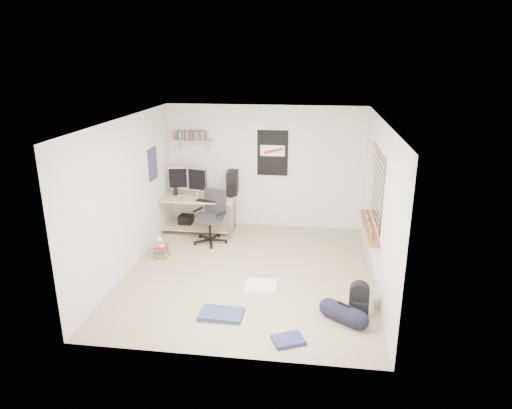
# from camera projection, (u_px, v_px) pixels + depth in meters

# --- Properties ---
(floor) EXTENTS (4.00, 4.50, 0.01)m
(floor) POSITION_uv_depth(u_px,v_px,m) (249.00, 272.00, 7.55)
(floor) COLOR gray
(floor) RESTS_ON ground
(ceiling) EXTENTS (4.00, 4.50, 0.01)m
(ceiling) POSITION_uv_depth(u_px,v_px,m) (248.00, 120.00, 6.77)
(ceiling) COLOR white
(ceiling) RESTS_ON ground
(back_wall) EXTENTS (4.00, 0.01, 2.50)m
(back_wall) POSITION_uv_depth(u_px,v_px,m) (265.00, 167.00, 9.29)
(back_wall) COLOR silver
(back_wall) RESTS_ON ground
(left_wall) EXTENTS (0.01, 4.50, 2.50)m
(left_wall) POSITION_uv_depth(u_px,v_px,m) (127.00, 195.00, 7.42)
(left_wall) COLOR silver
(left_wall) RESTS_ON ground
(right_wall) EXTENTS (0.01, 4.50, 2.50)m
(right_wall) POSITION_uv_depth(u_px,v_px,m) (379.00, 206.00, 6.91)
(right_wall) COLOR silver
(right_wall) RESTS_ON ground
(desk) EXTENTS (1.77, 1.10, 0.75)m
(desk) POSITION_uv_depth(u_px,v_px,m) (195.00, 214.00, 9.20)
(desk) COLOR #C6AC89
(desk) RESTS_ON floor
(monitor_left) EXTENTS (0.42, 0.19, 0.45)m
(monitor_left) POSITION_uv_depth(u_px,v_px,m) (179.00, 183.00, 9.16)
(monitor_left) COLOR #9E9EA3
(monitor_left) RESTS_ON desk
(monitor_right) EXTENTS (0.44, 0.21, 0.47)m
(monitor_right) POSITION_uv_depth(u_px,v_px,m) (197.00, 185.00, 9.01)
(monitor_right) COLOR #A0A1A5
(monitor_right) RESTS_ON desk
(pc_tower) EXTENTS (0.24, 0.45, 0.46)m
(pc_tower) POSITION_uv_depth(u_px,v_px,m) (233.00, 182.00, 9.19)
(pc_tower) COLOR black
(pc_tower) RESTS_ON desk
(keyboard) EXTENTS (0.41, 0.20, 0.02)m
(keyboard) POSITION_uv_depth(u_px,v_px,m) (207.00, 201.00, 8.77)
(keyboard) COLOR black
(keyboard) RESTS_ON desk
(speaker_left) EXTENTS (0.10, 0.10, 0.16)m
(speaker_left) POSITION_uv_depth(u_px,v_px,m) (175.00, 191.00, 9.15)
(speaker_left) COLOR black
(speaker_left) RESTS_ON desk
(speaker_right) EXTENTS (0.11, 0.11, 0.20)m
(speaker_right) POSITION_uv_depth(u_px,v_px,m) (230.00, 192.00, 9.00)
(speaker_right) COLOR black
(speaker_right) RESTS_ON desk
(office_chair) EXTENTS (0.85, 0.85, 1.02)m
(office_chair) POSITION_uv_depth(u_px,v_px,m) (210.00, 218.00, 8.61)
(office_chair) COLOR #252527
(office_chair) RESTS_ON floor
(wall_shelf) EXTENTS (0.80, 0.22, 0.24)m
(wall_shelf) POSITION_uv_depth(u_px,v_px,m) (193.00, 141.00, 9.20)
(wall_shelf) COLOR tan
(wall_shelf) RESTS_ON back_wall
(poster_back_wall) EXTENTS (0.62, 0.03, 0.92)m
(poster_back_wall) POSITION_uv_depth(u_px,v_px,m) (273.00, 153.00, 9.15)
(poster_back_wall) COLOR black
(poster_back_wall) RESTS_ON back_wall
(poster_left_wall) EXTENTS (0.02, 0.42, 0.60)m
(poster_left_wall) POSITION_uv_depth(u_px,v_px,m) (153.00, 164.00, 8.47)
(poster_left_wall) COLOR navy
(poster_left_wall) RESTS_ON left_wall
(window) EXTENTS (0.10, 1.50, 1.26)m
(window) POSITION_uv_depth(u_px,v_px,m) (375.00, 187.00, 7.14)
(window) COLOR brown
(window) RESTS_ON right_wall
(baseboard_heater) EXTENTS (0.08, 2.50, 0.18)m
(baseboard_heater) POSITION_uv_depth(u_px,v_px,m) (368.00, 266.00, 7.56)
(baseboard_heater) COLOR #B7B2A8
(baseboard_heater) RESTS_ON floor
(backpack) EXTENTS (0.29, 0.24, 0.36)m
(backpack) POSITION_uv_depth(u_px,v_px,m) (359.00, 300.00, 6.29)
(backpack) COLOR black
(backpack) RESTS_ON floor
(duffel_bag) EXTENTS (0.36, 0.36, 0.50)m
(duffel_bag) POSITION_uv_depth(u_px,v_px,m) (344.00, 313.00, 6.10)
(duffel_bag) COLOR black
(duffel_bag) RESTS_ON floor
(tshirt) EXTENTS (0.50, 0.43, 0.04)m
(tshirt) POSITION_uv_depth(u_px,v_px,m) (261.00, 285.00, 7.08)
(tshirt) COLOR white
(tshirt) RESTS_ON floor
(jeans_a) EXTENTS (0.60, 0.39, 0.06)m
(jeans_a) POSITION_uv_depth(u_px,v_px,m) (222.00, 314.00, 6.27)
(jeans_a) COLOR navy
(jeans_a) RESTS_ON floor
(jeans_b) EXTENTS (0.47, 0.42, 0.05)m
(jeans_b) POSITION_uv_depth(u_px,v_px,m) (288.00, 340.00, 5.71)
(jeans_b) COLOR navy
(jeans_b) RESTS_ON floor
(book_stack) EXTENTS (0.59, 0.53, 0.33)m
(book_stack) POSITION_uv_depth(u_px,v_px,m) (161.00, 249.00, 8.09)
(book_stack) COLOR brown
(book_stack) RESTS_ON floor
(desk_lamp) EXTENTS (0.17, 0.21, 0.18)m
(desk_lamp) POSITION_uv_depth(u_px,v_px,m) (161.00, 237.00, 7.99)
(desk_lamp) COLOR white
(desk_lamp) RESTS_ON book_stack
(subwoofer) EXTENTS (0.28, 0.28, 0.29)m
(subwoofer) POSITION_uv_depth(u_px,v_px,m) (186.00, 222.00, 9.42)
(subwoofer) COLOR black
(subwoofer) RESTS_ON floor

